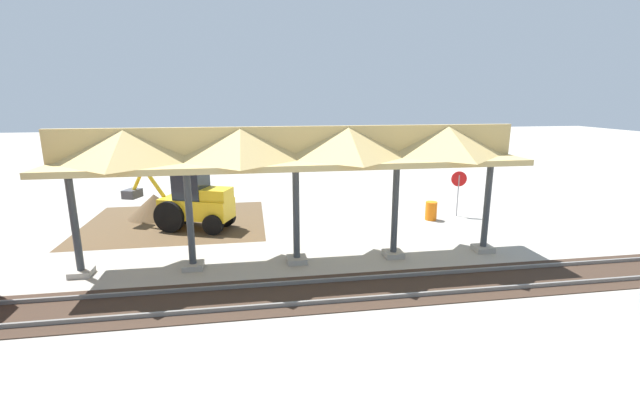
# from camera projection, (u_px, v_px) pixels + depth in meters

# --- Properties ---
(ground_plane) EXTENTS (120.00, 120.00, 0.00)m
(ground_plane) POSITION_uv_depth(u_px,v_px,m) (394.00, 220.00, 20.97)
(ground_plane) COLOR #9E998E
(dirt_work_zone) EXTENTS (8.34, 7.00, 0.01)m
(dirt_work_zone) POSITION_uv_depth(u_px,v_px,m) (176.00, 222.00, 20.51)
(dirt_work_zone) COLOR brown
(dirt_work_zone) RESTS_ON ground
(platform_canopy) EXTENTS (15.81, 3.20, 4.90)m
(platform_canopy) POSITION_uv_depth(u_px,v_px,m) (295.00, 148.00, 14.59)
(platform_canopy) COLOR #9E998E
(platform_canopy) RESTS_ON ground
(rail_tracks) EXTENTS (60.00, 2.58, 0.15)m
(rail_tracks) POSITION_uv_depth(u_px,v_px,m) (468.00, 282.00, 13.85)
(rail_tracks) COLOR slate
(rail_tracks) RESTS_ON ground
(stop_sign) EXTENTS (0.74, 0.21, 2.28)m
(stop_sign) POSITION_uv_depth(u_px,v_px,m) (459.00, 184.00, 21.23)
(stop_sign) COLOR gray
(stop_sign) RESTS_ON ground
(backhoe) EXTENTS (5.16, 2.99, 2.82)m
(backhoe) POSITION_uv_depth(u_px,v_px,m) (193.00, 202.00, 19.27)
(backhoe) COLOR yellow
(backhoe) RESTS_ON ground
(dirt_mound) EXTENTS (5.27, 5.27, 2.30)m
(dirt_mound) POSITION_uv_depth(u_px,v_px,m) (156.00, 217.00, 21.49)
(dirt_mound) COLOR brown
(dirt_mound) RESTS_ON ground
(traffic_barrel) EXTENTS (0.56, 0.56, 0.90)m
(traffic_barrel) POSITION_uv_depth(u_px,v_px,m) (431.00, 211.00, 20.84)
(traffic_barrel) COLOR orange
(traffic_barrel) RESTS_ON ground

